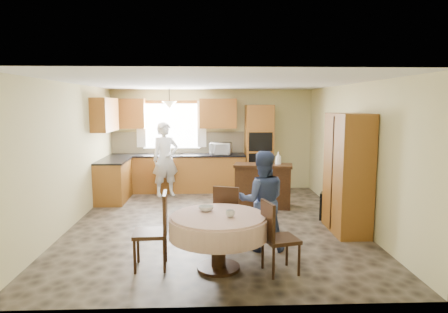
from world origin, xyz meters
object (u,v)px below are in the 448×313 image
Objects in this scene: oven_tower at (259,148)px; chair_back at (228,213)px; person_dining at (262,201)px; cupboard at (348,173)px; dining_table at (218,227)px; person_sink at (165,159)px; chair_left at (157,227)px; chair_right at (275,234)px; sideboard at (263,187)px.

chair_back is (-0.96, -3.88, -0.54)m from oven_tower.
person_dining is at bearing -96.60° from oven_tower.
cupboard is at bearing -71.75° from oven_tower.
cupboard reaches higher than dining_table.
person_sink reaches higher than chair_back.
chair_right is at bearing 77.93° from chair_left.
sideboard is 0.60× the size of cupboard.
cupboard is at bearing 111.50° from chair_left.
chair_back is (-0.85, -2.30, 0.09)m from sideboard.
person_dining is (0.66, 0.70, 0.17)m from dining_table.
person_dining reaches higher than chair_back.
chair_left reaches higher than dining_table.
dining_table is (-2.19, -1.47, -0.43)m from cupboard.
cupboard reaches higher than chair_left.
oven_tower is at bearing -94.98° from person_dining.
chair_back is at bearing -13.14° from person_dining.
chair_left is at bearing -155.27° from cupboard.
dining_table is (-1.01, -3.14, 0.14)m from sideboard.
person_dining is at bearing -153.49° from cupboard.
chair_back is (-2.03, -0.63, -0.48)m from cupboard.
person_dining is at bearing 47.03° from dining_table.
dining_table is at bearing -96.96° from sideboard.
person_sink is (-3.31, 2.79, -0.13)m from cupboard.
chair_left is (-1.81, -3.05, 0.13)m from sideboard.
cupboard is 2.67m from dining_table.
chair_left is 1.60m from person_dining.
cupboard is 1.15× the size of person_sink.
oven_tower reaches higher than chair_right.
person_sink reaches higher than sideboard.
person_sink is (-1.28, 3.43, 0.34)m from chair_back.
person_sink is (-1.12, 4.26, 0.30)m from dining_table.
oven_tower is 3.42m from cupboard.
cupboard is 1.99× the size of chair_left.
chair_left is at bearing 54.59° from chair_back.
oven_tower is at bearing 108.25° from cupboard.
oven_tower reaches higher than chair_left.
person_sink is at bearing 104.74° from dining_table.
chair_back reaches higher than chair_right.
chair_back is 3.68m from person_sink.
person_sink is 1.17× the size of person_dining.
sideboard is 2.12m from cupboard.
sideboard is (-0.11, -1.58, -0.64)m from oven_tower.
sideboard is at bearing 125.27° from cupboard.
sideboard is 3.55m from chair_left.
chair_left is 1.07× the size of chair_back.
cupboard is 3.33m from chair_left.
chair_left is at bearing -109.90° from sideboard.
chair_back is 0.64× the size of person_dining.
chair_right is (0.55, -0.98, -0.00)m from chair_back.
dining_table is at bearing 48.65° from person_dining.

